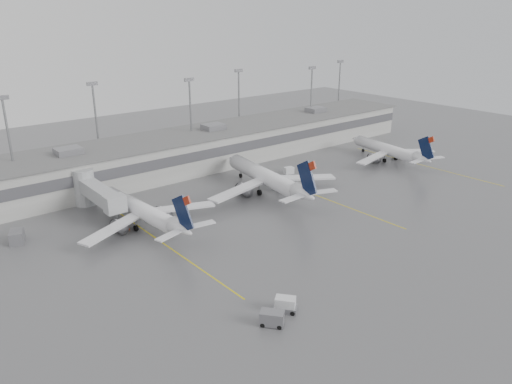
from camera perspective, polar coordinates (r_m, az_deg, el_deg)
ground at (r=74.23m, az=11.52°, el=-8.69°), size 260.00×260.00×0.00m
terminal at (r=115.15m, az=-10.99°, el=4.05°), size 152.00×17.00×9.45m
light_masts at (r=118.33m, az=-12.60°, el=8.28°), size 142.40×8.00×20.60m
jet_bridge_right at (r=96.58m, az=-18.15°, el=0.09°), size 4.00×17.20×7.00m
stand_markings at (r=89.54m, az=-0.31°, el=-3.09°), size 105.25×40.00×0.01m
jet_mid_left at (r=87.38m, az=-12.72°, el=-2.15°), size 25.81×29.02×9.38m
jet_mid_right at (r=101.30m, az=1.32°, el=1.69°), size 28.99×32.72×10.62m
jet_far_right at (r=127.85m, az=15.02°, el=4.66°), size 24.28×27.42×8.92m
baggage_tug at (r=63.49m, az=3.36°, el=-12.85°), size 3.21×3.38×1.87m
baggage_cart at (r=60.84m, az=1.85°, el=-14.20°), size 3.03×3.21×1.82m
gse_uld_b at (r=93.32m, az=-13.41°, el=-2.15°), size 2.67×2.26×1.60m
gse_uld_c at (r=114.44m, az=3.77°, el=2.49°), size 2.39×1.86×1.50m
gse_loader at (r=89.02m, az=-25.66°, el=-4.63°), size 3.06×3.77×2.04m
cone_b at (r=87.76m, az=-14.35°, el=-4.03°), size 0.39×0.39×0.62m
cone_c at (r=106.21m, az=0.10°, el=0.88°), size 0.41×0.41×0.65m
cone_d at (r=134.00m, az=17.80°, el=3.98°), size 0.38×0.38×0.61m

